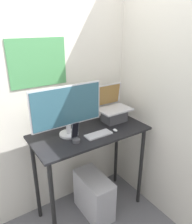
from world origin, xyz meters
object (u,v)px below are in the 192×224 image
mouse (115,130)px  cell_phone (76,136)px  monitor (68,110)px  computer_tower (94,195)px  laptop (113,112)px  keyboard (98,134)px

mouse → cell_phone: 0.40m
mouse → monitor: bearing=155.6°
mouse → computer_tower: (-0.20, 0.07, -0.72)m
laptop → keyboard: 0.36m
laptop → computer_tower: 0.88m
laptop → mouse: size_ratio=6.71×
keyboard → computer_tower: bearing=121.5°
monitor → computer_tower: bearing=-29.6°
cell_phone → computer_tower: bearing=10.0°
monitor → cell_phone: bearing=-92.4°
keyboard → computer_tower: keyboard is taller
laptop → cell_phone: laptop is taller
keyboard → laptop: bearing=30.4°
laptop → monitor: 0.54m
monitor → mouse: monitor is taller
keyboard → computer_tower: 0.72m
laptop → keyboard: bearing=-149.6°
computer_tower → keyboard: bearing=-58.5°
computer_tower → mouse: bearing=-19.0°
mouse → keyboard: bearing=171.8°
laptop → computer_tower: size_ratio=0.79×
monitor → computer_tower: (0.19, -0.11, -0.95)m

